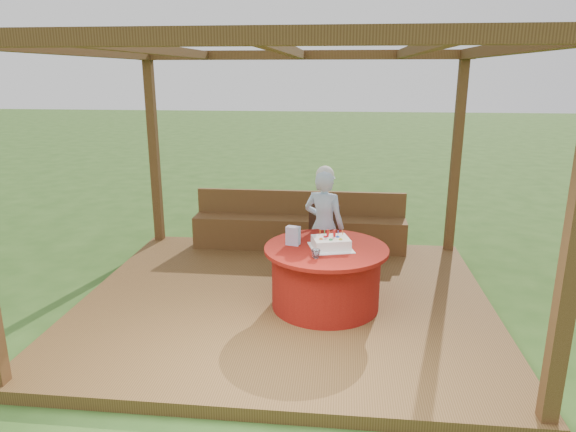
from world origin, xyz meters
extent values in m
plane|color=#2E541C|center=(0.00, 0.00, 0.00)|extent=(60.00, 60.00, 0.00)
cube|color=brown|center=(0.00, 0.00, 0.06)|extent=(4.50, 4.00, 0.12)
cube|color=brown|center=(2.13, -1.88, 1.42)|extent=(0.12, 0.12, 2.60)
cube|color=brown|center=(-2.13, 1.88, 1.42)|extent=(0.12, 0.12, 2.60)
cube|color=brown|center=(2.13, 1.88, 1.42)|extent=(0.12, 0.12, 2.60)
cube|color=brown|center=(0.00, -1.88, 2.78)|extent=(4.50, 0.14, 0.12)
cube|color=brown|center=(0.00, 1.88, 2.78)|extent=(4.50, 0.14, 0.12)
cube|color=brown|center=(-2.13, 0.00, 2.78)|extent=(0.14, 4.00, 0.12)
cube|color=brown|center=(2.13, 0.00, 2.78)|extent=(0.14, 4.00, 0.12)
cube|color=brown|center=(-1.30, 0.00, 2.78)|extent=(0.10, 3.70, 0.10)
cube|color=brown|center=(0.00, 0.00, 2.78)|extent=(0.10, 3.70, 0.10)
cube|color=brown|center=(1.30, 0.00, 2.78)|extent=(0.10, 3.70, 0.10)
cube|color=brown|center=(0.00, 1.70, 0.34)|extent=(3.00, 0.42, 0.45)
cube|color=brown|center=(0.00, 1.88, 0.75)|extent=(3.00, 0.06, 0.35)
cylinder|color=maroon|center=(0.45, -0.16, 0.43)|extent=(1.15, 1.15, 0.63)
cylinder|color=maroon|center=(0.45, -0.16, 0.77)|extent=(1.31, 1.31, 0.04)
cube|color=#331B10|center=(0.33, 0.78, 0.52)|extent=(0.49, 0.49, 0.05)
cylinder|color=#331B10|center=(0.14, 0.67, 0.32)|extent=(0.04, 0.04, 0.40)
cylinder|color=#331B10|center=(0.44, 0.58, 0.32)|extent=(0.04, 0.04, 0.40)
cylinder|color=#331B10|center=(0.22, 0.98, 0.32)|extent=(0.04, 0.04, 0.40)
cylinder|color=#331B10|center=(0.53, 0.89, 0.32)|extent=(0.04, 0.04, 0.40)
cube|color=#331B10|center=(0.38, 0.95, 0.74)|extent=(0.39, 0.15, 0.45)
imported|color=#9AC1E5|center=(0.40, 0.56, 0.80)|extent=(0.58, 0.48, 1.36)
sphere|color=white|center=(0.40, 0.56, 1.42)|extent=(0.21, 0.21, 0.21)
cube|color=white|center=(0.50, -0.18, 0.79)|extent=(0.52, 0.52, 0.01)
cube|color=white|center=(0.50, -0.18, 0.85)|extent=(0.43, 0.38, 0.11)
cylinder|color=red|center=(0.46, -0.14, 0.94)|extent=(0.03, 0.03, 0.07)
cylinder|color=red|center=(0.53, -0.14, 0.94)|extent=(0.03, 0.03, 0.07)
sphere|color=orange|center=(0.40, -0.24, 0.91)|extent=(0.04, 0.04, 0.04)
sphere|color=green|center=(0.50, -0.25, 0.91)|extent=(0.04, 0.04, 0.04)
sphere|color=yellow|center=(0.60, -0.23, 0.91)|extent=(0.04, 0.04, 0.04)
sphere|color=red|center=(0.44, -0.16, 0.91)|extent=(0.04, 0.04, 0.04)
sphere|color=blue|center=(0.57, -0.15, 0.91)|extent=(0.04, 0.04, 0.04)
cube|color=#C57FA8|center=(0.09, -0.11, 0.89)|extent=(0.16, 0.12, 0.20)
imported|color=white|center=(0.36, -0.49, 0.83)|extent=(0.10, 0.10, 0.09)
camera|label=1|loc=(0.60, -5.27, 2.56)|focal=32.00mm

